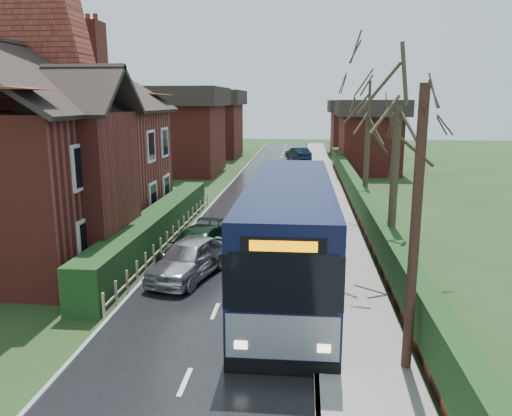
# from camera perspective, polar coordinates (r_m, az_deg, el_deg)

# --- Properties ---
(ground) EXTENTS (140.00, 140.00, 0.00)m
(ground) POSITION_cam_1_polar(r_m,az_deg,el_deg) (17.70, -3.54, -9.14)
(ground) COLOR #29431C
(ground) RESTS_ON ground
(road) EXTENTS (6.00, 100.00, 0.02)m
(road) POSITION_cam_1_polar(r_m,az_deg,el_deg) (27.18, -0.25, -1.49)
(road) COLOR black
(road) RESTS_ON ground
(pavement) EXTENTS (2.50, 100.00, 0.14)m
(pavement) POSITION_cam_1_polar(r_m,az_deg,el_deg) (27.08, 8.74, -1.55)
(pavement) COLOR slate
(pavement) RESTS_ON ground
(kerb_right) EXTENTS (0.12, 100.00, 0.14)m
(kerb_right) POSITION_cam_1_polar(r_m,az_deg,el_deg) (27.04, 6.20, -1.50)
(kerb_right) COLOR gray
(kerb_right) RESTS_ON ground
(kerb_left) EXTENTS (0.12, 100.00, 0.10)m
(kerb_left) POSITION_cam_1_polar(r_m,az_deg,el_deg) (27.64, -6.55, -1.25)
(kerb_left) COLOR gray
(kerb_left) RESTS_ON ground
(front_hedge) EXTENTS (1.20, 16.00, 1.60)m
(front_hedge) POSITION_cam_1_polar(r_m,az_deg,el_deg) (22.97, -11.26, -2.25)
(front_hedge) COLOR #1A3113
(front_hedge) RESTS_ON ground
(picket_fence) EXTENTS (0.10, 16.00, 0.90)m
(picket_fence) POSITION_cam_1_polar(r_m,az_deg,el_deg) (22.85, -9.42, -3.16)
(picket_fence) COLOR gray
(picket_fence) RESTS_ON ground
(right_wall_hedge) EXTENTS (0.60, 50.00, 1.80)m
(right_wall_hedge) POSITION_cam_1_polar(r_m,az_deg,el_deg) (27.01, 12.08, 0.35)
(right_wall_hedge) COLOR maroon
(right_wall_hedge) RESTS_ON ground
(brick_house) EXTENTS (9.30, 14.60, 10.30)m
(brick_house) POSITION_cam_1_polar(r_m,az_deg,el_deg) (24.03, -22.96, 6.32)
(brick_house) COLOR maroon
(brick_house) RESTS_ON ground
(bus) EXTENTS (2.88, 12.32, 3.74)m
(bus) POSITION_cam_1_polar(r_m,az_deg,el_deg) (17.46, 3.83, -3.04)
(bus) COLOR black
(bus) RESTS_ON ground
(car_silver) EXTENTS (2.75, 4.62, 1.47)m
(car_silver) POSITION_cam_1_polar(r_m,az_deg,el_deg) (18.66, -7.66, -5.69)
(car_silver) COLOR silver
(car_silver) RESTS_ON ground
(car_green) EXTENTS (2.68, 4.92, 1.35)m
(car_green) POSITION_cam_1_polar(r_m,az_deg,el_deg) (20.34, -6.81, -4.34)
(car_green) COLOR black
(car_green) RESTS_ON ground
(car_distant) EXTENTS (3.04, 4.75, 1.48)m
(car_distant) POSITION_cam_1_polar(r_m,az_deg,el_deg) (54.77, 4.83, 6.16)
(car_distant) COLOR black
(car_distant) RESTS_ON ground
(bus_stop_sign) EXTENTS (0.09, 0.46, 3.08)m
(bus_stop_sign) POSITION_cam_1_polar(r_m,az_deg,el_deg) (22.72, 6.78, 0.92)
(bus_stop_sign) COLOR slate
(bus_stop_sign) RESTS_ON ground
(telegraph_pole) EXTENTS (0.25, 0.87, 6.80)m
(telegraph_pole) POSITION_cam_1_polar(r_m,az_deg,el_deg) (11.94, 17.70, -2.88)
(telegraph_pole) COLOR black
(telegraph_pole) RESTS_ON ground
(tree_right_near) EXTENTS (4.13, 4.13, 8.93)m
(tree_right_near) POSITION_cam_1_polar(r_m,az_deg,el_deg) (18.97, 16.06, 12.44)
(tree_right_near) COLOR #342A1F
(tree_right_near) RESTS_ON ground
(tree_right_far) EXTENTS (4.09, 4.09, 7.89)m
(tree_right_far) POSITION_cam_1_polar(r_m,az_deg,el_deg) (28.03, 12.77, 10.79)
(tree_right_far) COLOR #33291E
(tree_right_far) RESTS_ON ground
(tree_house_side) EXTENTS (4.80, 4.80, 10.91)m
(tree_house_side) POSITION_cam_1_polar(r_m,az_deg,el_deg) (34.64, -16.88, 14.51)
(tree_house_side) COLOR #34271E
(tree_house_side) RESTS_ON ground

